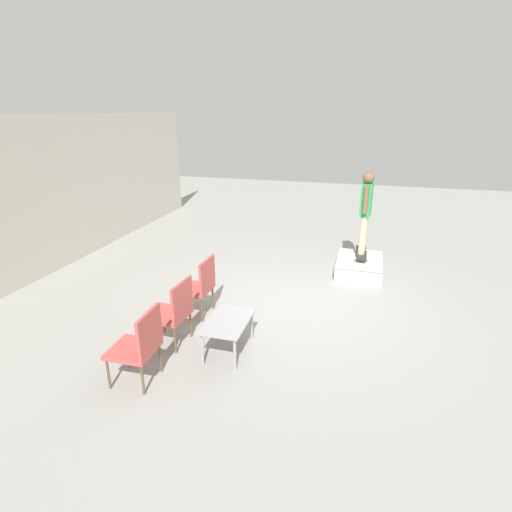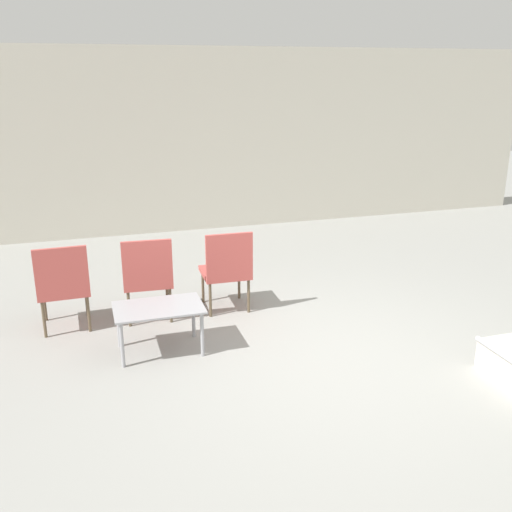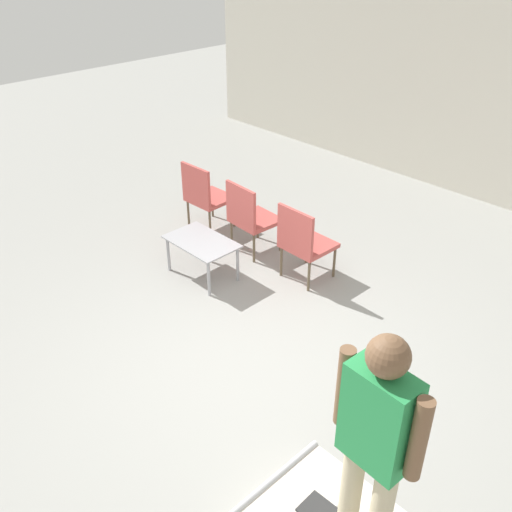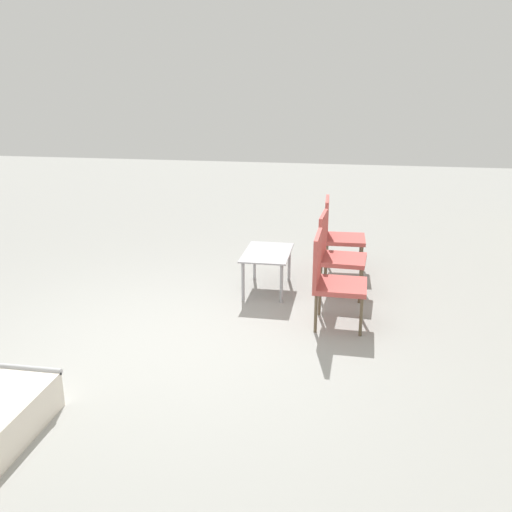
{
  "view_description": "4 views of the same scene",
  "coord_description": "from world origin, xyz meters",
  "px_view_note": "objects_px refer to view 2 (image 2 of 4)",
  "views": [
    {
      "loc": [
        -5.96,
        -0.93,
        3.1
      ],
      "look_at": [
        -0.35,
        0.64,
        0.94
      ],
      "focal_mm": 28.0,
      "sensor_mm": 36.0,
      "label": 1
    },
    {
      "loc": [
        -2.17,
        -4.4,
        2.62
      ],
      "look_at": [
        -0.66,
        0.53,
        0.94
      ],
      "focal_mm": 40.0,
      "sensor_mm": 36.0,
      "label": 2
    },
    {
      "loc": [
        2.95,
        -2.86,
        3.7
      ],
      "look_at": [
        -0.51,
        0.5,
        0.81
      ],
      "focal_mm": 40.0,
      "sensor_mm": 36.0,
      "label": 3
    },
    {
      "loc": [
        4.7,
        1.63,
        2.43
      ],
      "look_at": [
        -0.22,
        0.78,
        0.85
      ],
      "focal_mm": 40.0,
      "sensor_mm": 36.0,
      "label": 4
    }
  ],
  "objects_px": {
    "coffee_table": "(159,313)",
    "patio_chair_left": "(63,283)",
    "patio_chair_center": "(148,275)",
    "patio_chair_right": "(227,267)"
  },
  "relations": [
    {
      "from": "patio_chair_left",
      "to": "patio_chair_center",
      "type": "height_order",
      "value": "same"
    },
    {
      "from": "patio_chair_left",
      "to": "patio_chair_center",
      "type": "bearing_deg",
      "value": 178.32
    },
    {
      "from": "coffee_table",
      "to": "patio_chair_left",
      "type": "height_order",
      "value": "patio_chair_left"
    },
    {
      "from": "patio_chair_center",
      "to": "coffee_table",
      "type": "bearing_deg",
      "value": 93.95
    },
    {
      "from": "patio_chair_right",
      "to": "patio_chair_left",
      "type": "bearing_deg",
      "value": 1.29
    },
    {
      "from": "patio_chair_left",
      "to": "patio_chair_right",
      "type": "height_order",
      "value": "same"
    },
    {
      "from": "patio_chair_left",
      "to": "patio_chair_center",
      "type": "relative_size",
      "value": 1.0
    },
    {
      "from": "coffee_table",
      "to": "patio_chair_right",
      "type": "distance_m",
      "value": 1.18
    },
    {
      "from": "patio_chair_left",
      "to": "patio_chair_right",
      "type": "xyz_separation_m",
      "value": [
        1.75,
        -0.0,
        0.0
      ]
    },
    {
      "from": "patio_chair_center",
      "to": "patio_chair_right",
      "type": "xyz_separation_m",
      "value": [
        0.88,
        -0.0,
        0.0
      ]
    }
  ]
}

